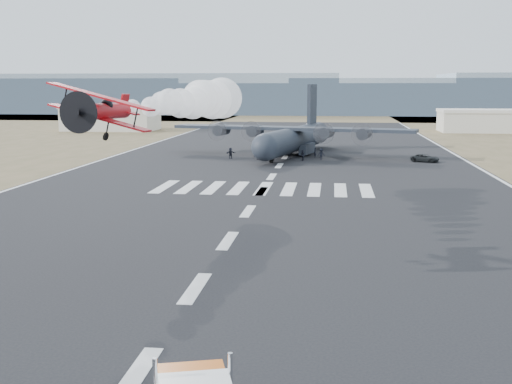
% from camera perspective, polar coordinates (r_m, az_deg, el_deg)
% --- Properties ---
extents(ground, '(500.00, 500.00, 0.00)m').
position_cam_1_polar(ground, '(28.22, -10.76, -15.87)').
color(ground, black).
rests_on(ground, ground).
extents(scrub_far, '(500.00, 80.00, 0.00)m').
position_cam_1_polar(scrub_far, '(254.67, 5.07, 6.70)').
color(scrub_far, brown).
rests_on(scrub_far, ground).
extents(runway_markings, '(60.00, 260.00, 0.01)m').
position_cam_1_polar(runway_markings, '(85.49, 1.40, 1.37)').
color(runway_markings, silver).
rests_on(runway_markings, ground).
extents(ridge_seg_b, '(150.00, 50.00, 15.00)m').
position_cam_1_polar(ridge_seg_b, '(316.03, -19.25, 8.10)').
color(ridge_seg_b, gray).
rests_on(ridge_seg_b, ground).
extents(ridge_seg_c, '(150.00, 50.00, 17.00)m').
position_cam_1_polar(ridge_seg_c, '(293.51, -7.64, 8.67)').
color(ridge_seg_c, gray).
rests_on(ridge_seg_c, ground).
extents(ridge_seg_d, '(150.00, 50.00, 13.00)m').
position_cam_1_polar(ridge_seg_d, '(284.43, 5.29, 8.29)').
color(ridge_seg_d, gray).
rests_on(ridge_seg_d, ground).
extents(ridge_seg_e, '(150.00, 50.00, 15.00)m').
position_cam_1_polar(ridge_seg_e, '(289.95, 18.37, 8.07)').
color(ridge_seg_e, gray).
rests_on(ridge_seg_e, ground).
extents(hangar_left, '(24.50, 14.50, 6.70)m').
position_cam_1_polar(hangar_left, '(179.79, -12.74, 6.47)').
color(hangar_left, beige).
rests_on(hangar_left, ground).
extents(hangar_right, '(20.50, 12.50, 5.90)m').
position_cam_1_polar(hangar_right, '(178.58, 19.23, 6.03)').
color(hangar_right, beige).
rests_on(hangar_right, ground).
extents(aerobatic_biplane, '(6.78, 6.20, 3.39)m').
position_cam_1_polar(aerobatic_biplane, '(40.92, -13.57, 7.07)').
color(aerobatic_biplane, '#B6140C').
extents(smoke_trail, '(4.46, 29.13, 4.33)m').
position_cam_1_polar(smoke_trail, '(63.80, -4.46, 8.23)').
color(smoke_trail, white).
extents(transport_aircraft, '(42.21, 34.53, 12.27)m').
position_cam_1_polar(transport_aircraft, '(112.50, 3.43, 4.92)').
color(transport_aircraft, black).
rests_on(transport_aircraft, ground).
extents(support_vehicle, '(4.88, 3.67, 1.23)m').
position_cam_1_polar(support_vehicle, '(105.52, 14.80, 2.93)').
color(support_vehicle, black).
rests_on(support_vehicle, ground).
extents(crew_a, '(0.69, 0.75, 1.66)m').
position_cam_1_polar(crew_a, '(108.79, 5.27, 3.51)').
color(crew_a, black).
rests_on(crew_a, ground).
extents(crew_b, '(0.80, 0.97, 1.72)m').
position_cam_1_polar(crew_b, '(103.84, 4.14, 3.26)').
color(crew_b, black).
rests_on(crew_b, ground).
extents(crew_c, '(1.27, 0.73, 1.87)m').
position_cam_1_polar(crew_c, '(105.28, 5.82, 3.36)').
color(crew_c, black).
rests_on(crew_c, ground).
extents(crew_d, '(1.23, 1.01, 1.87)m').
position_cam_1_polar(crew_d, '(107.12, 2.95, 3.50)').
color(crew_d, black).
rests_on(crew_d, ground).
extents(crew_e, '(0.62, 0.94, 1.85)m').
position_cam_1_polar(crew_e, '(109.47, 1.98, 3.63)').
color(crew_e, black).
rests_on(crew_e, ground).
extents(crew_f, '(1.73, 1.45, 1.86)m').
position_cam_1_polar(crew_f, '(106.50, -2.28, 3.47)').
color(crew_f, black).
rests_on(crew_f, ground).
extents(crew_g, '(0.68, 0.73, 1.62)m').
position_cam_1_polar(crew_g, '(109.19, -0.15, 3.56)').
color(crew_g, black).
rests_on(crew_g, ground).
extents(crew_h, '(0.72, 0.89, 1.57)m').
position_cam_1_polar(crew_h, '(105.54, 0.23, 3.34)').
color(crew_h, black).
rests_on(crew_h, ground).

